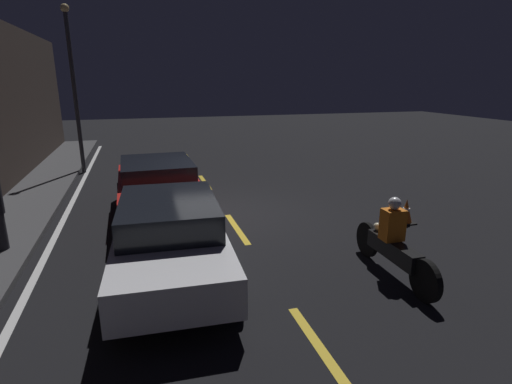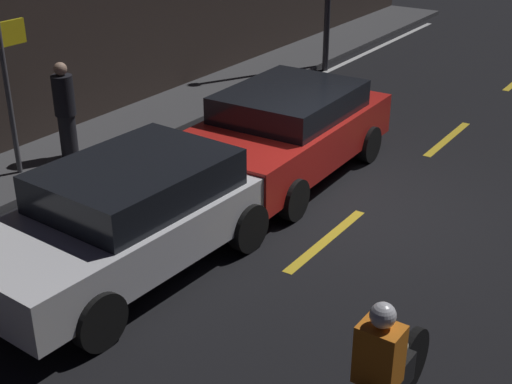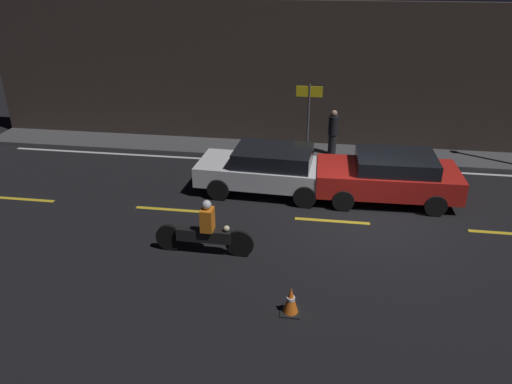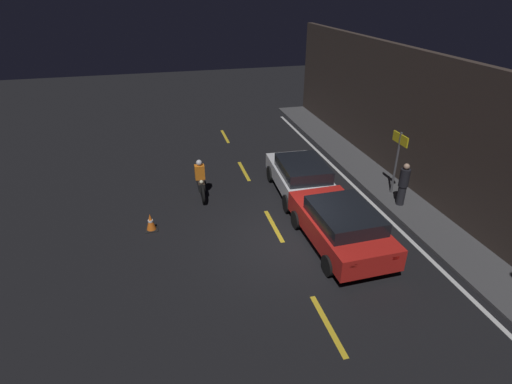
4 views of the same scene
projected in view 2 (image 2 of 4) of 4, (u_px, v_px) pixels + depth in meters
The scene contains 9 objects.
ground_plane at pixel (360, 212), 10.20m from camera, with size 56.00×56.00×0.00m, color black.
raised_curb at pixel (107, 138), 12.71m from camera, with size 28.00×1.64×0.12m.
lane_dash_c at pixel (326, 240), 9.45m from camera, with size 2.00×0.14×0.01m.
lane_dash_d at pixel (448, 139), 12.82m from camera, with size 2.00×0.14×0.01m.
lane_solid_kerb at pixel (152, 153), 12.20m from camera, with size 25.20×0.14×0.01m.
sedan_white at pixel (130, 214), 8.51m from camera, with size 4.13×2.06×1.37m.
taxi_red at pixel (284, 130), 11.12m from camera, with size 4.05×2.10×1.37m.
pedestrian at pixel (65, 110), 11.40m from camera, with size 0.34×0.34×1.59m.
shop_sign at pixel (4, 67), 10.45m from camera, with size 0.90×0.08×2.40m.
Camera 2 is at (-8.37, -3.85, 4.62)m, focal length 50.00 mm.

